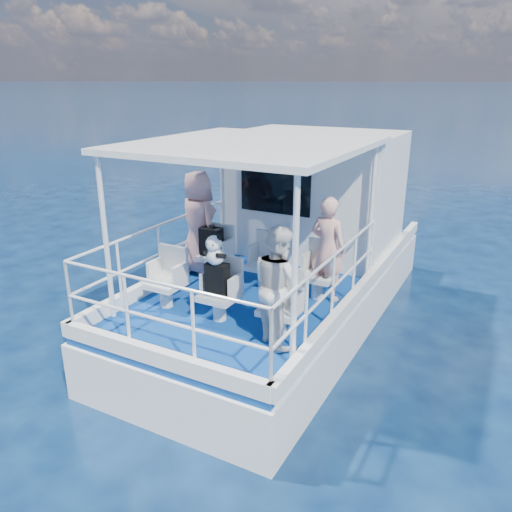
{
  "coord_description": "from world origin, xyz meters",
  "views": [
    {
      "loc": [
        3.32,
        -6.24,
        3.98
      ],
      "look_at": [
        0.18,
        -0.4,
        1.63
      ],
      "focal_mm": 35.0,
      "sensor_mm": 36.0,
      "label": 1
    }
  ],
  "objects_px": {
    "passenger_stbd_aft": "(278,286)",
    "backpack_center": "(217,280)",
    "panda": "(215,249)",
    "passenger_port_fwd": "(199,223)"
  },
  "relations": [
    {
      "from": "passenger_stbd_aft",
      "to": "backpack_center",
      "type": "distance_m",
      "value": 0.96
    },
    {
      "from": "passenger_port_fwd",
      "to": "passenger_stbd_aft",
      "type": "height_order",
      "value": "passenger_port_fwd"
    },
    {
      "from": "passenger_stbd_aft",
      "to": "panda",
      "type": "relative_size",
      "value": 3.65
    },
    {
      "from": "passenger_port_fwd",
      "to": "passenger_stbd_aft",
      "type": "distance_m",
      "value": 2.68
    },
    {
      "from": "passenger_stbd_aft",
      "to": "backpack_center",
      "type": "relative_size",
      "value": 3.34
    },
    {
      "from": "passenger_port_fwd",
      "to": "backpack_center",
      "type": "distance_m",
      "value": 1.92
    },
    {
      "from": "panda",
      "to": "passenger_stbd_aft",
      "type": "bearing_deg",
      "value": -4.69
    },
    {
      "from": "passenger_stbd_aft",
      "to": "panda",
      "type": "height_order",
      "value": "passenger_stbd_aft"
    },
    {
      "from": "passenger_port_fwd",
      "to": "passenger_stbd_aft",
      "type": "xyz_separation_m",
      "value": [
        2.2,
        -1.53,
        -0.11
      ]
    },
    {
      "from": "passenger_port_fwd",
      "to": "passenger_stbd_aft",
      "type": "relative_size",
      "value": 1.14
    }
  ]
}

